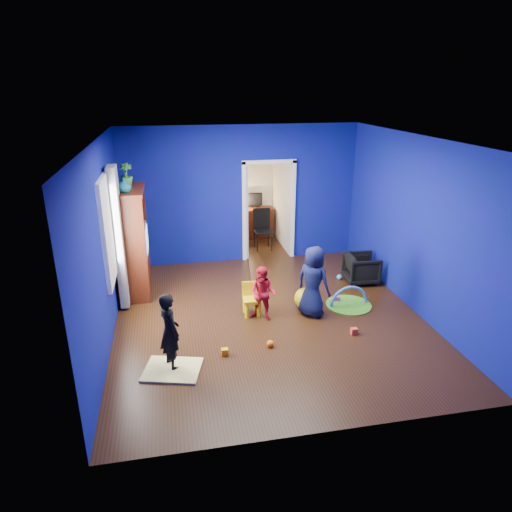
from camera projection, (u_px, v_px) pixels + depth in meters
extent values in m
cube|color=black|center=(269.00, 317.00, 7.63)|extent=(5.00, 5.50, 0.01)
cube|color=white|center=(271.00, 140.00, 6.60)|extent=(5.00, 5.50, 0.01)
cube|color=navy|center=(241.00, 195.00, 9.64)|extent=(5.00, 0.02, 2.90)
cube|color=navy|center=(330.00, 318.00, 4.59)|extent=(5.00, 0.02, 2.90)
cube|color=navy|center=(103.00, 245.00, 6.66)|extent=(0.02, 5.50, 2.90)
cube|color=navy|center=(416.00, 226.00, 7.57)|extent=(0.02, 5.50, 2.90)
imported|color=black|center=(362.00, 269.00, 8.90)|extent=(0.66, 0.64, 0.56)
imported|color=black|center=(170.00, 331.00, 6.10)|extent=(0.41, 0.48, 1.11)
imported|color=#0E1135|center=(313.00, 281.00, 7.51)|extent=(0.68, 0.70, 1.21)
imported|color=red|center=(263.00, 294.00, 7.41)|extent=(0.56, 0.52, 0.92)
imported|color=#0C5D60|center=(124.00, 185.00, 7.56)|extent=(0.31, 0.31, 0.24)
imported|color=#31812F|center=(126.00, 175.00, 8.01)|extent=(0.24, 0.24, 0.40)
cube|color=#420F0B|center=(132.00, 242.00, 8.23)|extent=(0.58, 1.14, 1.96)
cube|color=silver|center=(134.00, 240.00, 8.22)|extent=(0.46, 0.70, 0.54)
cube|color=#F2E07A|center=(172.00, 370.00, 6.20)|extent=(0.88, 0.77, 0.03)
sphere|color=yellow|center=(305.00, 298.00, 7.88)|extent=(0.36, 0.36, 0.36)
cube|color=yellow|center=(252.00, 301.00, 7.64)|extent=(0.29, 0.29, 0.50)
cylinder|color=green|center=(349.00, 305.00, 8.02)|extent=(0.80, 0.80, 0.02)
torus|color=#3F8CD8|center=(349.00, 304.00, 8.02)|extent=(0.72, 0.10, 0.72)
cube|color=white|center=(106.00, 231.00, 6.95)|extent=(0.03, 0.95, 1.55)
cube|color=slate|center=(119.00, 238.00, 7.58)|extent=(0.14, 0.42, 2.40)
cube|color=white|center=(268.00, 212.00, 9.89)|extent=(1.16, 0.10, 2.10)
cube|color=#3D140A|center=(255.00, 223.00, 11.51)|extent=(0.88, 0.44, 0.75)
cube|color=black|center=(254.00, 199.00, 11.42)|extent=(0.40, 0.05, 0.32)
sphere|color=#FFD88C|center=(244.00, 201.00, 11.32)|extent=(0.14, 0.14, 0.14)
cube|color=black|center=(263.00, 231.00, 10.60)|extent=(0.40, 0.40, 0.92)
cube|color=white|center=(254.00, 156.00, 11.03)|extent=(0.88, 0.24, 0.04)
cube|color=#EF3927|center=(354.00, 331.00, 7.10)|extent=(0.10, 0.08, 0.10)
sphere|color=#259CD6|center=(339.00, 277.00, 9.08)|extent=(0.11, 0.11, 0.11)
cube|color=orange|center=(225.00, 352.00, 6.55)|extent=(0.10, 0.08, 0.10)
sphere|color=green|center=(314.00, 292.00, 8.43)|extent=(0.11, 0.11, 0.11)
cube|color=#BF47A9|center=(336.00, 299.00, 8.16)|extent=(0.10, 0.08, 0.10)
sphere|color=orange|center=(270.00, 344.00, 6.75)|extent=(0.11, 0.11, 0.11)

